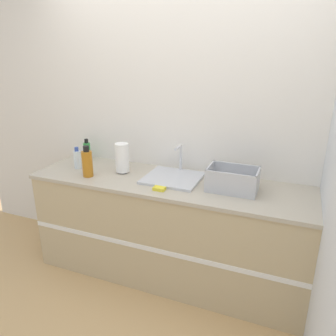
% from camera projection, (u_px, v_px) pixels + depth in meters
% --- Properties ---
extents(ground_plane, '(12.00, 12.00, 0.00)m').
position_uv_depth(ground_plane, '(154.00, 295.00, 2.66)').
color(ground_plane, tan).
extents(wall_back, '(4.66, 0.06, 2.60)m').
position_uv_depth(wall_back, '(184.00, 121.00, 2.79)').
color(wall_back, silver).
rests_on(wall_back, ground_plane).
extents(counter_cabinet, '(2.28, 0.65, 0.88)m').
position_uv_depth(counter_cabinet, '(169.00, 229.00, 2.78)').
color(counter_cabinet, tan).
rests_on(counter_cabinet, ground_plane).
extents(sink, '(0.45, 0.42, 0.25)m').
position_uv_depth(sink, '(173.00, 177.00, 2.67)').
color(sink, silver).
rests_on(sink, counter_cabinet).
extents(paper_towel_roll, '(0.12, 0.12, 0.26)m').
position_uv_depth(paper_towel_roll, '(122.00, 158.00, 2.77)').
color(paper_towel_roll, '#4C4C51').
rests_on(paper_towel_roll, counter_cabinet).
extents(dish_rack, '(0.37, 0.24, 0.17)m').
position_uv_depth(dish_rack, '(233.00, 182.00, 2.44)').
color(dish_rack, '#B7BABF').
rests_on(dish_rack, counter_cabinet).
extents(bottle_clear, '(0.06, 0.06, 0.19)m').
position_uv_depth(bottle_clear, '(77.00, 159.00, 2.89)').
color(bottle_clear, silver).
rests_on(bottle_clear, counter_cabinet).
extents(bottle_amber, '(0.09, 0.09, 0.26)m').
position_uv_depth(bottle_amber, '(87.00, 163.00, 2.69)').
color(bottle_amber, '#B26B19').
rests_on(bottle_amber, counter_cabinet).
extents(bottle_green, '(0.06, 0.06, 0.21)m').
position_uv_depth(bottle_green, '(87.00, 151.00, 3.09)').
color(bottle_green, '#2D8C3D').
rests_on(bottle_green, counter_cabinet).
extents(sponge, '(0.09, 0.06, 0.02)m').
position_uv_depth(sponge, '(159.00, 189.00, 2.45)').
color(sponge, yellow).
rests_on(sponge, counter_cabinet).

